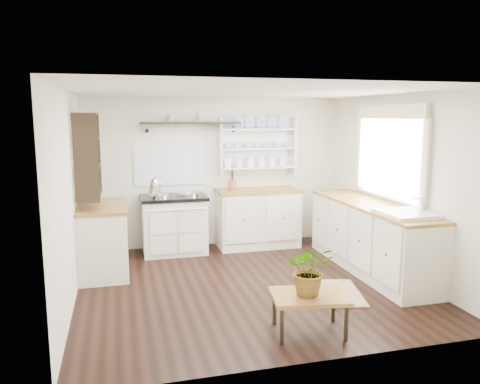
# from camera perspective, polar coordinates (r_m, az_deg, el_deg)

# --- Properties ---
(floor) EXTENTS (4.00, 3.80, 0.01)m
(floor) POSITION_cam_1_polar(r_m,az_deg,el_deg) (5.81, 1.00, -11.15)
(floor) COLOR black
(floor) RESTS_ON ground
(wall_back) EXTENTS (4.00, 0.02, 2.30)m
(wall_back) POSITION_cam_1_polar(r_m,az_deg,el_deg) (7.34, -2.99, 2.41)
(wall_back) COLOR beige
(wall_back) RESTS_ON ground
(wall_right) EXTENTS (0.02, 3.80, 2.30)m
(wall_right) POSITION_cam_1_polar(r_m,az_deg,el_deg) (6.35, 18.69, 0.85)
(wall_right) COLOR beige
(wall_right) RESTS_ON ground
(wall_left) EXTENTS (0.02, 3.80, 2.30)m
(wall_left) POSITION_cam_1_polar(r_m,az_deg,el_deg) (5.34, -20.11, -0.75)
(wall_left) COLOR beige
(wall_left) RESTS_ON ground
(ceiling) EXTENTS (4.00, 3.80, 0.01)m
(ceiling) POSITION_cam_1_polar(r_m,az_deg,el_deg) (5.45, 1.07, 12.15)
(ceiling) COLOR white
(ceiling) RESTS_ON wall_back
(window) EXTENTS (0.08, 1.55, 1.22)m
(window) POSITION_cam_1_polar(r_m,az_deg,el_deg) (6.40, 17.76, 4.70)
(window) COLOR white
(window) RESTS_ON wall_right
(aga_cooker) EXTENTS (0.96, 0.67, 0.89)m
(aga_cooker) POSITION_cam_1_polar(r_m,az_deg,el_deg) (7.03, -8.03, -3.86)
(aga_cooker) COLOR silver
(aga_cooker) RESTS_ON floor
(back_cabinets) EXTENTS (1.27, 0.63, 0.90)m
(back_cabinets) POSITION_cam_1_polar(r_m,az_deg,el_deg) (7.32, 2.15, -3.09)
(back_cabinets) COLOR silver
(back_cabinets) RESTS_ON floor
(right_cabinets) EXTENTS (0.62, 2.43, 0.90)m
(right_cabinets) POSITION_cam_1_polar(r_m,az_deg,el_deg) (6.41, 15.62, -5.23)
(right_cabinets) COLOR silver
(right_cabinets) RESTS_ON floor
(belfast_sink) EXTENTS (0.55, 0.60, 0.45)m
(belfast_sink) POSITION_cam_1_polar(r_m,az_deg,el_deg) (5.71, 19.55, -3.67)
(belfast_sink) COLOR white
(belfast_sink) RESTS_ON right_cabinets
(left_cabinets) EXTENTS (0.62, 1.13, 0.90)m
(left_cabinets) POSITION_cam_1_polar(r_m,az_deg,el_deg) (6.34, -16.32, -5.41)
(left_cabinets) COLOR silver
(left_cabinets) RESTS_ON floor
(plate_rack) EXTENTS (1.20, 0.22, 0.90)m
(plate_rack) POSITION_cam_1_polar(r_m,az_deg,el_deg) (7.43, 1.98, 5.64)
(plate_rack) COLOR white
(plate_rack) RESTS_ON wall_back
(high_shelf) EXTENTS (1.50, 0.29, 0.16)m
(high_shelf) POSITION_cam_1_polar(r_m,az_deg,el_deg) (7.10, -6.03, 8.28)
(high_shelf) COLOR black
(high_shelf) RESTS_ON wall_back
(left_shelving) EXTENTS (0.28, 0.80, 1.05)m
(left_shelving) POSITION_cam_1_polar(r_m,az_deg,el_deg) (6.17, -18.08, 4.39)
(left_shelving) COLOR black
(left_shelving) RESTS_ON wall_left
(kettle) EXTENTS (0.18, 0.18, 0.22)m
(kettle) POSITION_cam_1_polar(r_m,az_deg,el_deg) (6.78, -10.37, 0.75)
(kettle) COLOR silver
(kettle) RESTS_ON aga_cooker
(utensil_crock) EXTENTS (0.12, 0.12, 0.14)m
(utensil_crock) POSITION_cam_1_polar(r_m,az_deg,el_deg) (7.20, -0.99, 0.92)
(utensil_crock) COLOR brown
(utensil_crock) RESTS_ON back_cabinets
(center_table) EXTENTS (0.76, 0.60, 0.38)m
(center_table) POSITION_cam_1_polar(r_m,az_deg,el_deg) (4.54, 8.45, -12.77)
(center_table) COLOR brown
(center_table) RESTS_ON floor
(potted_plant) EXTENTS (0.52, 0.48, 0.48)m
(potted_plant) POSITION_cam_1_polar(r_m,az_deg,el_deg) (4.44, 8.54, -9.35)
(potted_plant) COLOR #3F7233
(potted_plant) RESTS_ON center_table
(floor_rug) EXTENTS (0.74, 0.96, 0.02)m
(floor_rug) POSITION_cam_1_polar(r_m,az_deg,el_deg) (5.63, 11.58, -11.93)
(floor_rug) COLOR #8A6850
(floor_rug) RESTS_ON floor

